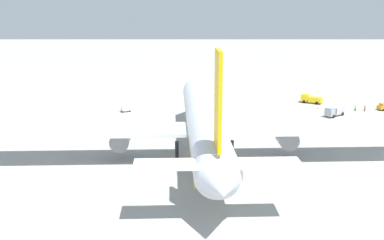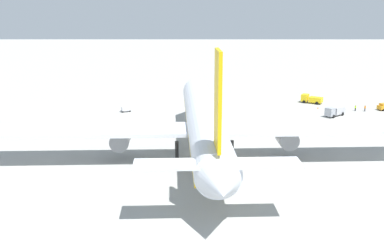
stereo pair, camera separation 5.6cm
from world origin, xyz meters
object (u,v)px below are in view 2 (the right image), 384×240
at_px(service_truck_2, 335,111).
at_px(traffic_cone_2, 335,120).
at_px(ground_worker_3, 355,108).
at_px(service_truck_1, 311,99).
at_px(ground_worker_4, 365,108).
at_px(traffic_cone_1, 318,108).
at_px(baggage_cart_1, 126,109).
at_px(airliner, 204,123).

bearing_deg(service_truck_2, traffic_cone_2, 164.70).
bearing_deg(ground_worker_3, service_truck_1, 42.73).
relative_size(service_truck_1, ground_worker_3, 3.89).
bearing_deg(ground_worker_4, traffic_cone_1, 74.85).
bearing_deg(traffic_cone_1, service_truck_2, -166.77).
xyz_separation_m(baggage_cart_1, ground_worker_4, (0.73, -66.82, 0.08)).
height_order(airliner, ground_worker_4, airliner).
distance_m(airliner, service_truck_1, 61.69).
distance_m(ground_worker_3, traffic_cone_1, 10.16).
bearing_deg(traffic_cone_1, service_truck_1, 0.81).
bearing_deg(baggage_cart_1, traffic_cone_1, -85.75).
bearing_deg(service_truck_1, ground_worker_4, -131.68).
height_order(service_truck_1, baggage_cart_1, service_truck_1).
xyz_separation_m(ground_worker_3, ground_worker_4, (-0.38, -2.55, 0.02)).
bearing_deg(traffic_cone_2, airliner, 129.99).
bearing_deg(traffic_cone_2, ground_worker_4, -44.96).
height_order(ground_worker_3, ground_worker_4, ground_worker_4).
relative_size(service_truck_2, ground_worker_3, 3.88).
relative_size(ground_worker_4, traffic_cone_1, 3.12).
xyz_separation_m(airliner, service_truck_2, (34.60, -35.83, -5.52)).
bearing_deg(traffic_cone_2, traffic_cone_1, 2.05).
bearing_deg(traffic_cone_2, baggage_cart_1, 78.71).
distance_m(service_truck_2, ground_worker_3, 9.80).
bearing_deg(traffic_cone_1, ground_worker_4, -105.15).
bearing_deg(airliner, service_truck_1, -33.12).
height_order(airliner, baggage_cart_1, airliner).
xyz_separation_m(airliner, service_truck_1, (51.45, -33.57, -5.63)).
xyz_separation_m(ground_worker_3, traffic_cone_2, (-12.12, 9.17, -0.58)).
bearing_deg(service_truck_1, baggage_cart_1, 102.17).
xyz_separation_m(airliner, ground_worker_4, (40.44, -45.94, -6.06)).
distance_m(service_truck_1, baggage_cart_1, 55.71).
xyz_separation_m(service_truck_1, baggage_cart_1, (-11.75, 54.45, -0.51)).
relative_size(ground_worker_3, ground_worker_4, 0.98).
relative_size(service_truck_2, traffic_cone_2, 11.82).
height_order(ground_worker_3, traffic_cone_1, ground_worker_3).
height_order(airliner, traffic_cone_1, airliner).
bearing_deg(service_truck_1, airliner, 146.88).
bearing_deg(baggage_cart_1, ground_worker_3, -89.00).
height_order(service_truck_1, ground_worker_3, service_truck_1).
height_order(traffic_cone_1, traffic_cone_2, same).
distance_m(airliner, traffic_cone_2, 45.16).
xyz_separation_m(service_truck_2, ground_worker_4, (5.84, -10.11, -0.55)).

